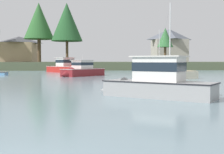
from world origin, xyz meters
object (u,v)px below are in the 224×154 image
cruiser_red (68,69)px  sailboat_cream (173,75)px  cruiser_maroon (80,72)px  dinghy_black (167,72)px  cruiser_grey (150,86)px

cruiser_red → sailboat_cream: 21.14m
cruiser_red → sailboat_cream: sailboat_cream is taller
cruiser_maroon → cruiser_red: bearing=100.3°
cruiser_red → dinghy_black: size_ratio=2.56×
cruiser_grey → sailboat_cream: bearing=70.2°
dinghy_black → sailboat_cream: sailboat_cream is taller
dinghy_black → sailboat_cream: size_ratio=0.35×
dinghy_black → sailboat_cream: bearing=-103.1°
cruiser_red → sailboat_cream: (13.31, -16.42, -0.31)m
dinghy_black → cruiser_grey: cruiser_grey is taller
cruiser_red → dinghy_black: 16.83m
dinghy_black → cruiser_maroon: cruiser_maroon is taller
cruiser_red → cruiser_maroon: bearing=-79.7°
cruiser_grey → dinghy_black: bearing=73.1°
cruiser_red → cruiser_grey: (6.54, -35.24, 0.02)m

